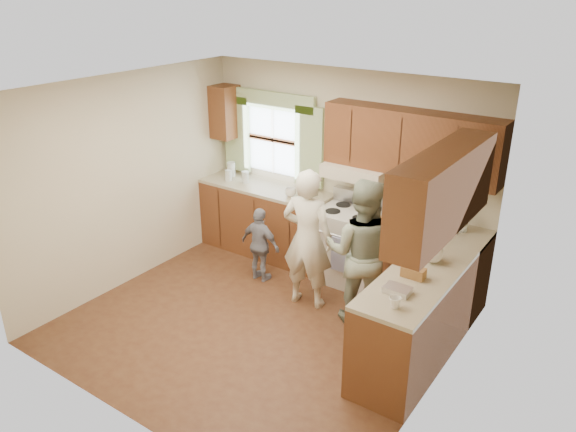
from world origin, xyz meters
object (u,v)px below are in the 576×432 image
Objects in this scene: stove at (350,244)px; woman_left at (307,239)px; child at (260,245)px; woman_right at (362,252)px.

stove is 0.67× the size of woman_left.
child is (-0.76, 0.13, -0.33)m from woman_left.
woman_left is 0.84m from child.
child is (-1.40, 0.09, -0.34)m from woman_right.
woman_left is 1.00× the size of woman_right.
stove is at bearing -108.61° from woman_left.
woman_right is 1.45m from child.
woman_left reaches higher than child.
stove is at bearing -71.33° from woman_right.
stove is 1.14× the size of child.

